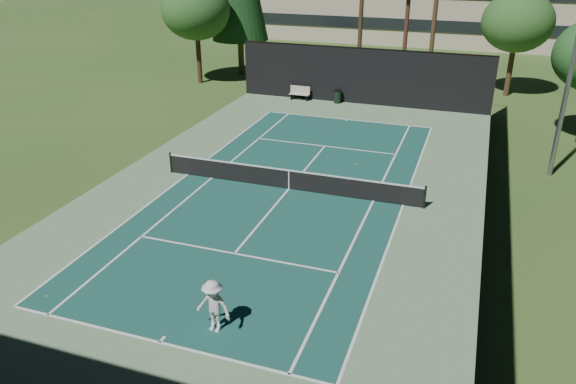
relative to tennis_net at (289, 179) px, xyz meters
The scene contains 17 objects.
ground 0.56m from the tennis_net, ahead, with size 160.00×160.00×0.00m, color #33531F.
apron_slab 0.55m from the tennis_net, ahead, with size 18.00×32.00×0.01m, color #668A60.
court_surface 0.55m from the tennis_net, ahead, with size 10.97×23.77×0.01m, color #174C43.
court_lines 0.54m from the tennis_net, ahead, with size 11.07×23.87×0.01m.
tennis_net is the anchor object (origin of this frame).
fence 1.45m from the tennis_net, 90.00° to the left, with size 18.04×32.05×4.03m.
player 10.87m from the tennis_net, 83.12° to the right, with size 1.15×0.66×1.79m, color silver.
tennis_ball_a 12.08m from the tennis_net, 113.63° to the right, with size 0.06×0.06×0.06m, color #C1D530.
tennis_ball_b 1.91m from the tennis_net, 152.88° to the left, with size 0.08×0.08×0.08m, color #CDEB35.
tennis_ball_c 4.85m from the tennis_net, 60.34° to the left, with size 0.07×0.07×0.07m, color #EBF136.
tennis_ball_d 8.21m from the tennis_net, 137.12° to the left, with size 0.06×0.06×0.06m, color #D5F537.
park_bench 16.23m from the tennis_net, 106.18° to the left, with size 1.50×0.45×1.02m.
trash_bin 15.73m from the tennis_net, 95.97° to the left, with size 0.56×0.56×0.95m.
decid_tree_a 24.65m from the tennis_net, 65.56° to the left, with size 5.12×5.12×7.62m.
decid_tree_c 23.39m from the tennis_net, 127.87° to the left, with size 5.44×5.44×8.09m.
campus_building 46.12m from the tennis_net, 90.00° to the left, with size 40.50×12.50×8.30m.
light_pole 14.66m from the tennis_net, 26.57° to the left, with size 0.90×0.25×12.22m.
Camera 1 is at (8.04, -23.30, 11.13)m, focal length 35.00 mm.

